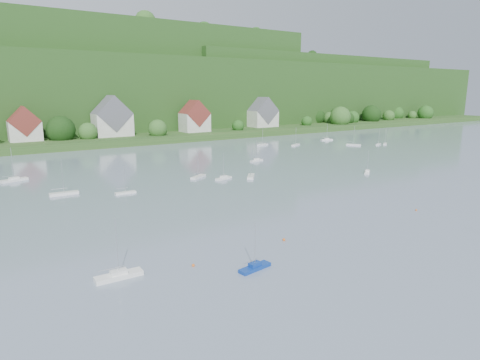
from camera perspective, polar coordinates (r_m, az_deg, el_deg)
name	(u,v)px	position (r m, az deg, el deg)	size (l,w,h in m)	color
far_shore_strip	(95,138)	(204.51, -19.43, 5.56)	(600.00, 60.00, 3.00)	#254D1C
forested_ridge	(62,91)	(270.51, -23.36, 11.28)	(620.00, 181.22, 69.89)	#193C13
village_building_1	(25,127)	(187.86, -27.67, 6.56)	(12.00, 9.36, 14.00)	beige
village_building_2	(112,120)	(193.53, -17.28, 7.98)	(16.00, 11.44, 18.00)	beige
village_building_3	(195,119)	(206.60, -6.31, 8.45)	(13.00, 10.40, 15.50)	beige
village_building_4	(263,115)	(233.82, 3.19, 8.98)	(15.00, 10.40, 16.50)	beige
near_sailboat_1	(255,267)	(54.84, 2.07, -11.90)	(4.90, 2.06, 6.42)	navy
near_sailboat_6	(119,275)	(54.59, -16.43, -12.49)	(5.87, 1.78, 7.87)	white
mooring_buoy_2	(416,211)	(87.40, 23.20, -3.91)	(0.38, 0.38, 0.38)	orange
mooring_buoy_3	(284,241)	(65.12, 6.10, -8.34)	(0.49, 0.49, 0.49)	orange
mooring_buoy_5	(193,266)	(56.21, -6.49, -11.78)	(0.45, 0.45, 0.45)	orange
far_sailboat_cluster	(206,162)	(133.22, -4.75, 2.50)	(191.94, 79.70, 8.71)	white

